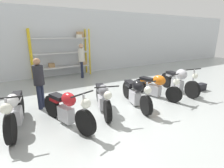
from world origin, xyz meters
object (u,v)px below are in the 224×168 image
object	(u,v)px
motorcycle_red	(67,109)
motorcycle_black	(136,92)
toolbox	(201,87)
motorcycle_silver	(179,80)
motorcycle_white	(15,111)
shelving_rack	(64,52)
person_near_rack	(39,80)
motorcycle_grey	(103,98)
person_browsing	(81,58)
motorcycle_orange	(156,86)

from	to	relation	value
motorcycle_red	motorcycle_black	distance (m)	2.31
toolbox	motorcycle_silver	bearing A→B (deg)	163.22
motorcycle_white	motorcycle_silver	bearing A→B (deg)	98.90
motorcycle_black	motorcycle_red	bearing A→B (deg)	-72.27
shelving_rack	person_near_rack	size ratio (longest dim) A/B	1.94
person_near_rack	motorcycle_grey	bearing A→B (deg)	177.70
shelving_rack	person_browsing	world-z (taller)	shelving_rack
motorcycle_black	toolbox	bearing A→B (deg)	101.84
motorcycle_black	motorcycle_orange	xyz separation A→B (m)	(1.14, 0.23, -0.02)
motorcycle_grey	motorcycle_silver	size ratio (longest dim) A/B	0.92
motorcycle_white	motorcycle_black	bearing A→B (deg)	94.56
motorcycle_black	person_browsing	bearing A→B (deg)	-164.52
motorcycle_red	person_browsing	bearing A→B (deg)	136.58
motorcycle_black	motorcycle_silver	bearing A→B (deg)	108.54
shelving_rack	person_browsing	distance (m)	1.06
motorcycle_orange	motorcycle_red	bearing A→B (deg)	-95.95
motorcycle_red	toolbox	xyz separation A→B (m)	(5.63, -0.00, -0.32)
motorcycle_red	toolbox	size ratio (longest dim) A/B	4.57
motorcycle_white	motorcycle_grey	size ratio (longest dim) A/B	1.05
motorcycle_white	person_browsing	distance (m)	5.30
motorcycle_red	person_near_rack	distance (m)	1.62
motorcycle_black	toolbox	world-z (taller)	motorcycle_black
motorcycle_orange	motorcycle_silver	bearing A→B (deg)	75.30
shelving_rack	motorcycle_orange	bearing A→B (deg)	-69.39
motorcycle_orange	toolbox	world-z (taller)	motorcycle_orange
motorcycle_black	motorcycle_white	bearing A→B (deg)	-82.37
shelving_rack	motorcycle_silver	xyz separation A→B (m)	(3.04, -5.08, -0.83)
motorcycle_orange	person_browsing	xyz separation A→B (m)	(-1.23, 4.24, 0.63)
motorcycle_red	toolbox	distance (m)	5.64
motorcycle_orange	person_browsing	size ratio (longest dim) A/B	1.11
motorcycle_red	shelving_rack	bearing A→B (deg)	146.18
motorcycle_silver	shelving_rack	bearing A→B (deg)	-140.08
motorcycle_orange	toolbox	xyz separation A→B (m)	(2.19, -0.37, -0.29)
motorcycle_black	motorcycle_orange	world-z (taller)	motorcycle_black
shelving_rack	motorcycle_silver	bearing A→B (deg)	-59.06
motorcycle_black	toolbox	distance (m)	3.34
person_browsing	motorcycle_silver	bearing A→B (deg)	137.31
motorcycle_silver	toolbox	xyz separation A→B (m)	(1.04, -0.31, -0.35)
motorcycle_red	person_browsing	xyz separation A→B (m)	(2.21, 4.60, 0.60)
motorcycle_silver	person_browsing	distance (m)	4.94
motorcycle_grey	motorcycle_red	bearing A→B (deg)	-57.57
person_browsing	toolbox	distance (m)	5.81
motorcycle_white	motorcycle_orange	size ratio (longest dim) A/B	1.02
shelving_rack	person_browsing	bearing A→B (deg)	-49.91
person_near_rack	motorcycle_black	bearing A→B (deg)	-172.00
motorcycle_white	person_near_rack	xyz separation A→B (m)	(0.76, 0.96, 0.47)
motorcycle_black	person_browsing	xyz separation A→B (m)	(-0.09, 4.46, 0.61)
motorcycle_red	motorcycle_orange	world-z (taller)	motorcycle_red
motorcycle_white	motorcycle_orange	bearing A→B (deg)	99.00
motorcycle_white	motorcycle_grey	xyz separation A→B (m)	(2.33, -0.23, -0.03)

